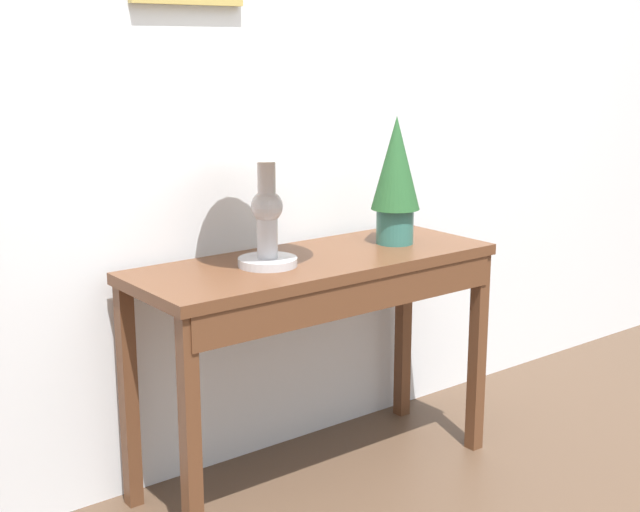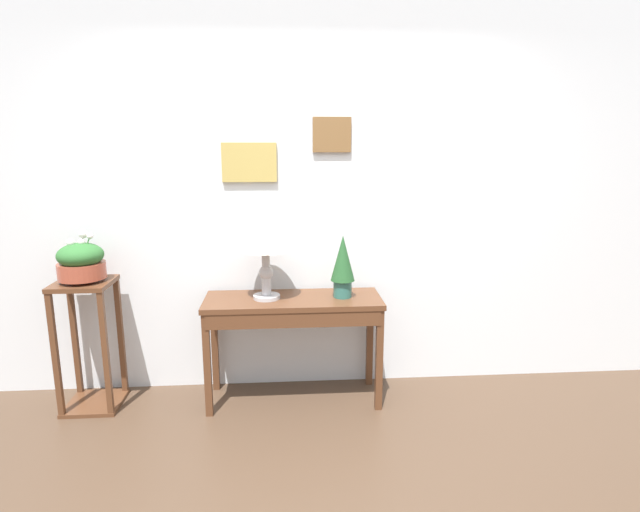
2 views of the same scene
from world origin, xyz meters
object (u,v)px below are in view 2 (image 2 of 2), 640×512
at_px(console_table, 293,314).
at_px(pedestal_stand_left, 90,345).
at_px(table_lamp, 265,239).
at_px(potted_plant_on_console, 343,264).
at_px(planter_bowl_wide, 81,261).

xyz_separation_m(console_table, pedestal_stand_left, (-1.36, 0.03, -0.20)).
distance_m(console_table, pedestal_stand_left, 1.37).
bearing_deg(table_lamp, console_table, -7.93).
relative_size(table_lamp, potted_plant_on_console, 1.26).
distance_m(table_lamp, potted_plant_on_console, 0.54).
bearing_deg(pedestal_stand_left, console_table, -1.36).
relative_size(table_lamp, planter_bowl_wide, 1.59).
bearing_deg(pedestal_stand_left, planter_bowl_wide, 52.34).
distance_m(console_table, planter_bowl_wide, 1.41).
bearing_deg(potted_plant_on_console, console_table, -176.16).
bearing_deg(table_lamp, potted_plant_on_console, -0.24).
bearing_deg(planter_bowl_wide, console_table, -1.37).
relative_size(potted_plant_on_console, pedestal_stand_left, 0.48).
xyz_separation_m(table_lamp, potted_plant_on_console, (0.51, -0.00, -0.18)).
xyz_separation_m(console_table, table_lamp, (-0.18, 0.02, 0.51)).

